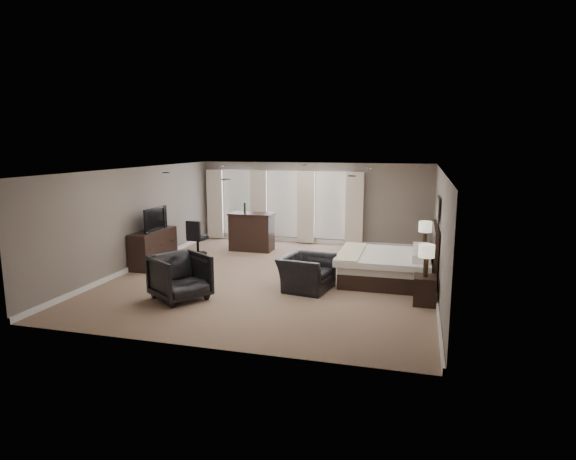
% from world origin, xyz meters
% --- Properties ---
extents(room, '(7.60, 8.60, 2.64)m').
position_xyz_m(room, '(0.00, 0.00, 1.30)').
color(room, '#7F6450').
rests_on(room, ground).
extents(window_bay, '(5.25, 0.20, 2.30)m').
position_xyz_m(window_bay, '(-1.00, 4.11, 1.20)').
color(window_bay, silver).
rests_on(window_bay, room).
extents(bed, '(2.15, 2.05, 1.37)m').
position_xyz_m(bed, '(2.58, 0.32, 0.68)').
color(bed, silver).
rests_on(bed, ground).
extents(nightstand_near, '(0.43, 0.53, 0.58)m').
position_xyz_m(nightstand_near, '(3.47, -1.13, 0.29)').
color(nightstand_near, black).
rests_on(nightstand_near, ground).
extents(nightstand_far, '(0.41, 0.50, 0.55)m').
position_xyz_m(nightstand_far, '(3.47, 1.77, 0.28)').
color(nightstand_far, black).
rests_on(nightstand_far, ground).
extents(lamp_near, '(0.32, 0.32, 0.65)m').
position_xyz_m(lamp_near, '(3.47, -1.13, 0.90)').
color(lamp_near, beige).
rests_on(lamp_near, nightstand_near).
extents(lamp_far, '(0.33, 0.33, 0.69)m').
position_xyz_m(lamp_far, '(3.47, 1.77, 0.89)').
color(lamp_far, beige).
rests_on(lamp_far, nightstand_far).
extents(wall_art, '(0.04, 0.96, 0.56)m').
position_xyz_m(wall_art, '(3.70, 0.32, 1.75)').
color(wall_art, slate).
rests_on(wall_art, room).
extents(dresser, '(0.53, 1.63, 0.95)m').
position_xyz_m(dresser, '(-3.45, 0.23, 0.47)').
color(dresser, black).
rests_on(dresser, ground).
extents(tv, '(0.61, 1.06, 0.14)m').
position_xyz_m(tv, '(-3.45, 0.23, 1.02)').
color(tv, black).
rests_on(tv, dresser).
extents(armchair_near, '(0.94, 1.27, 1.01)m').
position_xyz_m(armchair_near, '(0.94, -0.76, 0.51)').
color(armchair_near, black).
rests_on(armchair_near, ground).
extents(armchair_far, '(1.36, 1.38, 1.05)m').
position_xyz_m(armchair_far, '(-1.42, -2.15, 0.52)').
color(armchair_far, black).
rests_on(armchair_far, ground).
extents(bar_counter, '(1.32, 0.69, 1.15)m').
position_xyz_m(bar_counter, '(-1.55, 2.65, 0.58)').
color(bar_counter, black).
rests_on(bar_counter, ground).
extents(bar_stool_left, '(0.51, 0.51, 0.83)m').
position_xyz_m(bar_stool_left, '(-1.69, 3.09, 0.41)').
color(bar_stool_left, black).
rests_on(bar_stool_left, ground).
extents(bar_stool_right, '(0.39, 0.39, 0.70)m').
position_xyz_m(bar_stool_right, '(-1.25, 3.49, 0.35)').
color(bar_stool_right, black).
rests_on(bar_stool_right, ground).
extents(desk_chair, '(0.58, 0.58, 1.02)m').
position_xyz_m(desk_chair, '(-2.88, 1.70, 0.51)').
color(desk_chair, black).
rests_on(desk_chair, ground).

